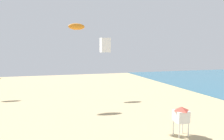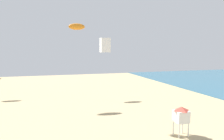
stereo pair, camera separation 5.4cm
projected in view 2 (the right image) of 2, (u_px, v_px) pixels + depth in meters
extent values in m
cylinder|color=white|center=(179.00, 131.00, 19.29)|extent=(0.10, 0.10, 1.20)
cylinder|color=white|center=(188.00, 130.00, 19.55)|extent=(0.10, 0.10, 1.20)
cylinder|color=white|center=(173.00, 128.00, 20.15)|extent=(0.10, 0.10, 1.20)
cylinder|color=white|center=(182.00, 127.00, 20.41)|extent=(0.10, 0.10, 1.20)
cube|color=white|center=(181.00, 116.00, 19.75)|extent=(1.10, 1.10, 1.00)
pyramid|color=#D14C3D|center=(181.00, 109.00, 19.68)|extent=(1.10, 1.10, 0.35)
ellipsoid|color=orange|center=(77.00, 27.00, 35.93)|extent=(2.58, 0.72, 1.00)
cube|color=white|center=(105.00, 45.00, 18.31)|extent=(0.73, 0.73, 1.15)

